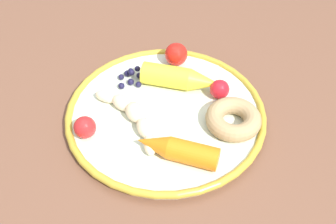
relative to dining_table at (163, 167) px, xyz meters
name	(u,v)px	position (x,y,z in m)	size (l,w,h in m)	color
dining_table	(163,167)	(0.00, 0.00, 0.00)	(1.22, 0.91, 0.71)	brown
plate	(168,113)	(0.00, 0.05, 0.08)	(0.33, 0.33, 0.02)	silver
banana	(132,115)	(-0.05, 0.03, 0.10)	(0.12, 0.13, 0.03)	beige
carrot_orange	(177,150)	(0.03, -0.04, 0.10)	(0.13, 0.06, 0.03)	orange
carrot_yellow	(182,78)	(0.02, 0.11, 0.11)	(0.14, 0.06, 0.04)	yellow
donut	(233,119)	(0.11, 0.03, 0.10)	(0.09, 0.09, 0.03)	tan
blueberry_pile	(130,77)	(-0.07, 0.12, 0.10)	(0.04, 0.05, 0.02)	#191638
tomato_near	(220,89)	(0.09, 0.09, 0.10)	(0.03, 0.03, 0.03)	red
tomato_mid	(176,54)	(0.01, 0.18, 0.11)	(0.04, 0.04, 0.04)	red
tomato_far	(85,127)	(-0.12, -0.01, 0.11)	(0.04, 0.04, 0.04)	red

